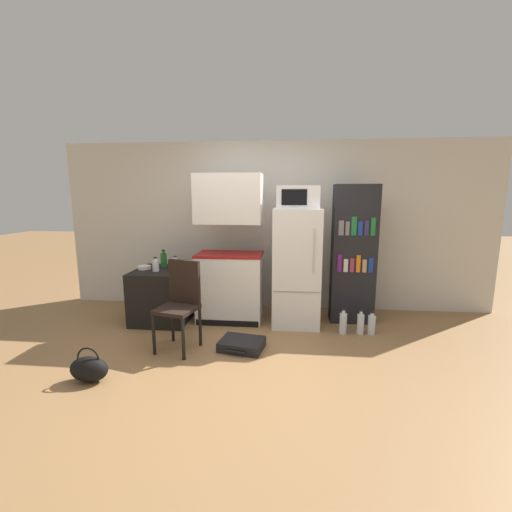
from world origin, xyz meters
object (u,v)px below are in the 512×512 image
at_px(suitcase_large_flat, 242,344).
at_px(water_bottle_front, 343,323).
at_px(bookshelf, 353,255).
at_px(water_bottle_middle, 372,324).
at_px(kitchen_hutch, 230,255).
at_px(bottle_green_tall, 164,260).
at_px(chair, 181,297).
at_px(handbag, 89,369).
at_px(water_bottle_back, 361,323).
at_px(bottle_clear_short, 156,265).
at_px(side_table, 163,295).
at_px(microwave, 298,197).
at_px(refrigerator, 296,267).
at_px(bowl, 144,267).
at_px(bottle_milk_white, 175,263).

distance_m(suitcase_large_flat, water_bottle_front, 1.32).
distance_m(bookshelf, water_bottle_middle, 0.93).
distance_m(kitchen_hutch, bottle_green_tall, 0.96).
distance_m(chair, water_bottle_front, 2.01).
relative_size(bookshelf, handbag, 5.13).
relative_size(chair, water_bottle_back, 3.10).
height_order(bottle_clear_short, water_bottle_front, bottle_clear_short).
bearing_deg(bottle_clear_short, bookshelf, 7.40).
distance_m(side_table, microwave, 2.25).
xyz_separation_m(refrigerator, suitcase_large_flat, (-0.61, -0.87, -0.72)).
xyz_separation_m(water_bottle_middle, water_bottle_back, (-0.14, -0.02, 0.01)).
xyz_separation_m(water_bottle_front, water_bottle_back, (0.21, 0.01, -0.00)).
bearing_deg(bottle_clear_short, bottle_green_tall, 90.12).
xyz_separation_m(side_table, kitchen_hutch, (0.92, 0.11, 0.55)).
height_order(refrigerator, microwave, microwave).
distance_m(kitchen_hutch, bowl, 1.18).
height_order(refrigerator, water_bottle_back, refrigerator).
height_order(bottle_milk_white, water_bottle_front, bottle_milk_white).
bearing_deg(side_table, chair, -57.08).
height_order(bowl, suitcase_large_flat, bowl).
xyz_separation_m(kitchen_hutch, bottle_milk_white, (-0.78, 0.06, -0.13)).
distance_m(refrigerator, bottle_green_tall, 1.86).
bearing_deg(chair, bowl, 147.18).
xyz_separation_m(bottle_clear_short, water_bottle_front, (2.44, -0.13, -0.65)).
distance_m(kitchen_hutch, suitcase_large_flat, 1.29).
relative_size(bottle_milk_white, bottle_clear_short, 0.82).
distance_m(kitchen_hutch, handbag, 2.16).
bearing_deg(microwave, side_table, -177.88).
relative_size(bowl, handbag, 0.48).
bearing_deg(water_bottle_middle, suitcase_large_flat, -159.01).
xyz_separation_m(refrigerator, handbag, (-1.92, -1.69, -0.65)).
relative_size(kitchen_hutch, water_bottle_back, 6.20).
height_order(bottle_milk_white, water_bottle_middle, bottle_milk_white).
relative_size(bottle_milk_white, chair, 0.16).
xyz_separation_m(bottle_green_tall, suitcase_large_flat, (1.25, -0.99, -0.76)).
height_order(chair, suitcase_large_flat, chair).
bearing_deg(bowl, refrigerator, 1.93).
bearing_deg(bottle_green_tall, bookshelf, 0.89).
height_order(suitcase_large_flat, handbag, handbag).
bearing_deg(bookshelf, chair, -153.10).
xyz_separation_m(bottle_milk_white, chair, (0.39, -0.98, -0.20)).
distance_m(bottle_milk_white, chair, 1.07).
distance_m(refrigerator, water_bottle_back, 1.07).
bearing_deg(suitcase_large_flat, bottle_milk_white, 147.93).
distance_m(bottle_green_tall, suitcase_large_flat, 1.77).
relative_size(bookshelf, bottle_green_tall, 7.62).
distance_m(microwave, bowl, 2.27).
distance_m(side_table, suitcase_large_flat, 1.48).
distance_m(side_table, bottle_clear_short, 0.45).
bearing_deg(refrigerator, bowl, -178.07).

